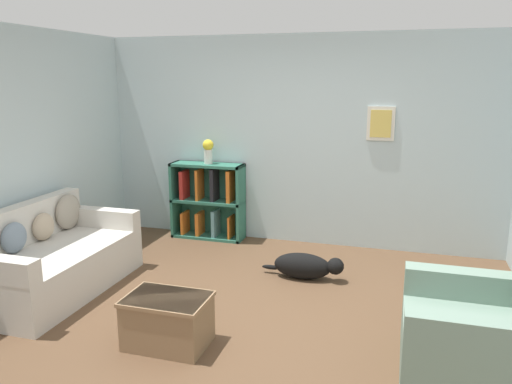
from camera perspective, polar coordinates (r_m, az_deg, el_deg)
The scene contains 8 objects.
ground_plane at distance 4.58m, azimuth -1.47°, elevation -14.02°, with size 14.00×14.00×0.00m, color brown.
wall_back at distance 6.31m, azimuth 4.85°, elevation 5.81°, with size 5.60×0.13×2.60m.
couch at distance 5.38m, azimuth -22.54°, elevation -7.18°, with size 0.94×1.75×0.84m.
bookshelf at distance 6.59m, azimuth -5.45°, elevation -0.99°, with size 0.95×0.31×1.00m.
recliner_chair at distance 3.95m, azimuth 24.74°, elevation -14.68°, with size 0.98×1.01×0.92m.
coffee_table at distance 4.11m, azimuth -10.06°, elevation -14.15°, with size 0.65×0.45×0.40m.
dog at distance 5.33m, azimuth 5.70°, elevation -8.41°, with size 0.89×0.25×0.28m.
vase at distance 6.44m, azimuth -5.49°, elevation 4.80°, with size 0.14×0.14×0.31m.
Camera 1 is at (1.28, -3.88, 2.07)m, focal length 35.00 mm.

